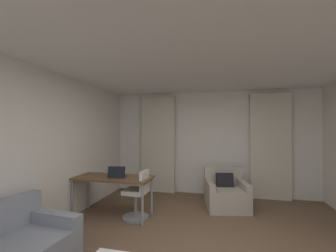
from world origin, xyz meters
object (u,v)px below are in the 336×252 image
(desk, at_px, (113,180))
(armchair, at_px, (226,194))
(desk_chair, at_px, (138,197))
(laptop, at_px, (117,175))

(desk, bearing_deg, armchair, 24.03)
(armchair, xyz_separation_m, desk_chair, (-1.60, -0.96, 0.12))
(armchair, bearing_deg, desk, -155.97)
(desk, height_order, desk_chair, desk_chair)
(armchair, bearing_deg, desk_chair, -148.93)
(desk, xyz_separation_m, desk_chair, (0.51, -0.02, -0.28))
(desk_chair, xyz_separation_m, laptop, (-0.40, -0.01, 0.39))
(desk_chair, bearing_deg, armchair, 31.07)
(desk, height_order, laptop, laptop)
(laptop, bearing_deg, armchair, 25.90)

